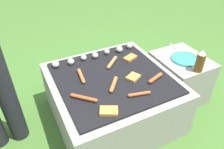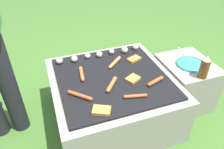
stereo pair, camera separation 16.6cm
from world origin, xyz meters
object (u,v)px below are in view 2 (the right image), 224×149
Objects in this scene: sausage_front_center at (115,62)px; fork_utensil at (182,52)px; plate_colorful at (191,64)px; condiment_bottle at (205,68)px.

sausage_front_center is 0.81× the size of fork_utensil.
sausage_front_center is 0.62× the size of plate_colorful.
plate_colorful is (0.59, -0.22, -0.01)m from sausage_front_center.
sausage_front_center is 0.63m from plate_colorful.
condiment_bottle reaches higher than fork_utensil.
plate_colorful reaches higher than fork_utensil.
condiment_bottle is 0.39m from fork_utensil.
sausage_front_center reaches higher than fork_utensil.
plate_colorful is 0.19m from condiment_bottle.
plate_colorful is 1.31× the size of fork_utensil.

